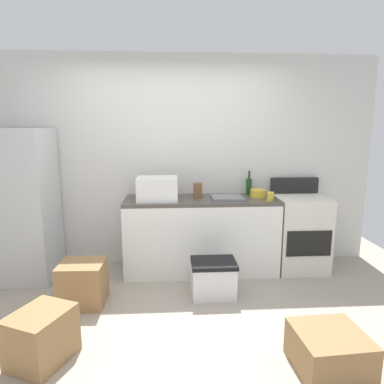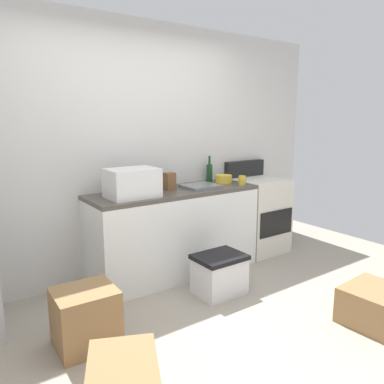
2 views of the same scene
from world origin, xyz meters
The scene contains 13 objects.
ground_plane centered at (0.00, 0.00, 0.00)m, with size 6.00×6.00×0.00m, color #9E9384.
wall_back centered at (0.00, 1.55, 1.30)m, with size 5.00×0.10×2.60m, color silver.
kitchen_counter centered at (0.30, 1.20, 0.45)m, with size 1.80×0.60×0.90m.
stove_oven centered at (1.52, 1.21, 0.47)m, with size 0.60×0.61×1.10m.
microwave centered at (-0.21, 1.13, 1.04)m, with size 0.46×0.34×0.27m, color white.
sink_basin centered at (0.60, 1.16, 0.92)m, with size 0.36×0.32×0.03m, color slate.
wine_bottle centered at (0.92, 1.41, 1.01)m, with size 0.07×0.07×0.30m.
coffee_mug centered at (1.09, 1.03, 0.95)m, with size 0.08×0.08×0.10m, color gold.
knife_block centered at (0.26, 1.23, 0.99)m, with size 0.10×0.10×0.18m, color brown.
mixing_bowl centered at (1.00, 1.25, 0.95)m, with size 0.19×0.19×0.09m, color gold.
cardboard_box_large centered at (1.07, -0.59, 0.15)m, with size 0.49×0.47×0.29m, color olive.
cardboard_box_medium centered at (-0.93, 0.47, 0.21)m, with size 0.43×0.38×0.43m, color olive.
storage_bin centered at (0.38, 0.55, 0.19)m, with size 0.46×0.36×0.38m.
Camera 2 is at (-1.73, -1.99, 1.62)m, focal length 34.94 mm.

